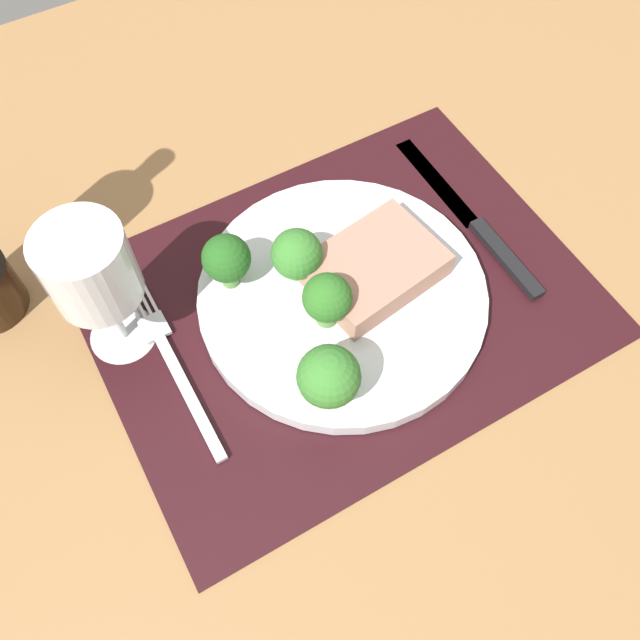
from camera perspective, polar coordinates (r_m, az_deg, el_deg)
The scene contains 11 objects.
ground_plane at distance 64.16cm, azimuth 1.83°, elevation 0.86°, with size 140.00×110.00×3.00cm, color #996D42.
placemat at distance 62.75cm, azimuth 1.88°, elevation 1.63°, with size 44.51×33.36×0.30cm, color black.
plate at distance 61.94cm, azimuth 1.90°, elevation 2.09°, with size 26.48×26.48×1.60cm, color silver.
steak at distance 61.07cm, azimuth 4.70°, elevation 4.34°, with size 11.56×8.49×2.79cm, color tan.
broccoli_near_fork at distance 56.82cm, azimuth 0.61°, elevation 1.80°, with size 4.30×4.30×5.73cm.
broccoli_back_left at distance 52.73cm, azimuth 0.75°, elevation -4.86°, with size 5.13×5.13×6.64cm.
broccoli_front_edge at distance 59.67cm, azimuth -1.98°, elevation 5.56°, with size 4.63×4.63×5.53cm.
broccoli_near_steak at distance 59.40cm, azimuth -7.91°, elevation 5.11°, with size 4.35×4.35×5.87cm.
fork at distance 60.45cm, azimuth -12.29°, elevation -3.75°, with size 2.40×19.20×0.50cm.
knife at distance 68.88cm, azimuth 13.24°, elevation 7.72°, with size 1.80×23.00×0.80cm.
wine_glass at distance 55.25cm, azimuth -18.79°, elevation 3.78°, with size 7.15×7.15×14.45cm.
Camera 1 is at (-17.97, -27.42, 53.65)cm, focal length 37.81 mm.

